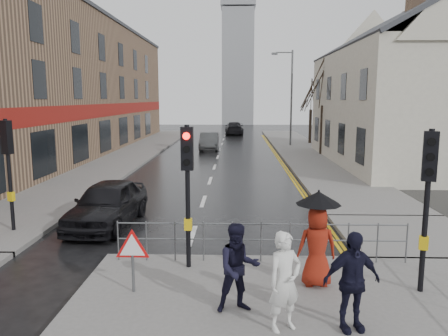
# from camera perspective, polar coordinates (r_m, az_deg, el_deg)

# --- Properties ---
(ground) EXTENTS (120.00, 120.00, 0.00)m
(ground) POSITION_cam_1_polar(r_m,az_deg,el_deg) (10.66, -5.84, -13.76)
(ground) COLOR black
(ground) RESTS_ON ground
(left_pavement) EXTENTS (4.00, 44.00, 0.14)m
(left_pavement) POSITION_cam_1_polar(r_m,az_deg,el_deg) (33.91, -11.73, 2.01)
(left_pavement) COLOR #605E5B
(left_pavement) RESTS_ON ground
(right_pavement) EXTENTS (4.00, 40.00, 0.14)m
(right_pavement) POSITION_cam_1_polar(r_m,az_deg,el_deg) (35.36, 10.04, 2.34)
(right_pavement) COLOR #605E5B
(right_pavement) RESTS_ON ground
(pavement_bridge_right) EXTENTS (4.00, 4.20, 0.14)m
(pavement_bridge_right) POSITION_cam_1_polar(r_m,az_deg,el_deg) (14.33, 22.93, -8.12)
(pavement_bridge_right) COLOR #605E5B
(pavement_bridge_right) RESTS_ON ground
(building_left_terrace) EXTENTS (8.00, 42.00, 10.00)m
(building_left_terrace) POSITION_cam_1_polar(r_m,az_deg,el_deg) (34.44, -21.47, 9.91)
(building_left_terrace) COLOR #84654C
(building_left_terrace) RESTS_ON ground
(building_right_cream) EXTENTS (9.00, 16.40, 10.10)m
(building_right_cream) POSITION_cam_1_polar(r_m,az_deg,el_deg) (29.73, 23.01, 9.62)
(building_right_cream) COLOR beige
(building_right_cream) RESTS_ON ground
(church_tower) EXTENTS (5.00, 5.00, 18.00)m
(church_tower) POSITION_cam_1_polar(r_m,az_deg,el_deg) (71.90, 1.82, 12.95)
(church_tower) COLOR gray
(church_tower) RESTS_ON ground
(traffic_signal_near_left) EXTENTS (0.28, 0.27, 3.40)m
(traffic_signal_near_left) POSITION_cam_1_polar(r_m,az_deg,el_deg) (10.14, -4.80, -0.45)
(traffic_signal_near_left) COLOR black
(traffic_signal_near_left) RESTS_ON near_pavement
(traffic_signal_near_right) EXTENTS (0.34, 0.33, 3.40)m
(traffic_signal_near_right) POSITION_cam_1_polar(r_m,az_deg,el_deg) (9.70, 25.11, -1.72)
(traffic_signal_near_right) COLOR black
(traffic_signal_near_right) RESTS_ON near_pavement
(traffic_signal_far_left) EXTENTS (0.34, 0.33, 3.40)m
(traffic_signal_far_left) POSITION_cam_1_polar(r_m,az_deg,el_deg) (14.56, -26.38, 1.53)
(traffic_signal_far_left) COLOR black
(traffic_signal_far_left) RESTS_ON left_pavement
(guard_railing_front) EXTENTS (7.14, 0.04, 1.00)m
(guard_railing_front) POSITION_cam_1_polar(r_m,az_deg,el_deg) (10.86, 4.87, -8.48)
(guard_railing_front) COLOR #595B5E
(guard_railing_front) RESTS_ON near_pavement
(warning_sign) EXTENTS (0.80, 0.07, 1.35)m
(warning_sign) POSITION_cam_1_polar(r_m,az_deg,el_deg) (9.32, -11.89, -10.47)
(warning_sign) COLOR #595B5E
(warning_sign) RESTS_ON near_pavement
(street_lamp) EXTENTS (1.83, 0.25, 8.00)m
(street_lamp) POSITION_cam_1_polar(r_m,az_deg,el_deg) (38.01, 8.55, 9.84)
(street_lamp) COLOR #595B5E
(street_lamp) RESTS_ON right_pavement
(tree_near) EXTENTS (2.40, 2.40, 6.58)m
(tree_near) POSITION_cam_1_polar(r_m,az_deg,el_deg) (32.35, 12.86, 10.64)
(tree_near) COLOR #30241A
(tree_near) RESTS_ON right_pavement
(tree_far) EXTENTS (2.40, 2.40, 5.64)m
(tree_far) POSITION_cam_1_polar(r_m,az_deg,el_deg) (40.30, 11.32, 9.32)
(tree_far) COLOR #30241A
(tree_far) RESTS_ON right_pavement
(pedestrian_a) EXTENTS (0.76, 0.68, 1.76)m
(pedestrian_a) POSITION_cam_1_polar(r_m,az_deg,el_deg) (7.82, 7.93, -14.46)
(pedestrian_a) COLOR silver
(pedestrian_a) RESTS_ON near_pavement
(pedestrian_b) EXTENTS (0.95, 0.81, 1.70)m
(pedestrian_b) POSITION_cam_1_polar(r_m,az_deg,el_deg) (8.39, 1.90, -12.90)
(pedestrian_b) COLOR black
(pedestrian_b) RESTS_ON near_pavement
(pedestrian_with_umbrella) EXTENTS (0.96, 0.96, 2.07)m
(pedestrian_with_umbrella) POSITION_cam_1_polar(r_m,az_deg,el_deg) (9.58, 12.09, -8.54)
(pedestrian_with_umbrella) COLOR maroon
(pedestrian_with_umbrella) RESTS_ON near_pavement
(pedestrian_d) EXTENTS (1.10, 0.64, 1.77)m
(pedestrian_d) POSITION_cam_1_polar(r_m,az_deg,el_deg) (8.05, 16.33, -14.00)
(pedestrian_d) COLOR black
(pedestrian_d) RESTS_ON near_pavement
(car_parked) EXTENTS (2.06, 4.46, 1.48)m
(car_parked) POSITION_cam_1_polar(r_m,az_deg,el_deg) (14.76, -14.98, -4.52)
(car_parked) COLOR black
(car_parked) RESTS_ON ground
(car_mid) EXTENTS (1.52, 4.21, 1.38)m
(car_mid) POSITION_cam_1_polar(r_m,az_deg,el_deg) (35.57, -1.95, 3.52)
(car_mid) COLOR #4E5153
(car_mid) RESTS_ON ground
(car_far) EXTENTS (2.22, 5.10, 1.46)m
(car_far) POSITION_cam_1_polar(r_m,az_deg,el_deg) (50.47, 1.33, 5.21)
(car_far) COLOR black
(car_far) RESTS_ON ground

